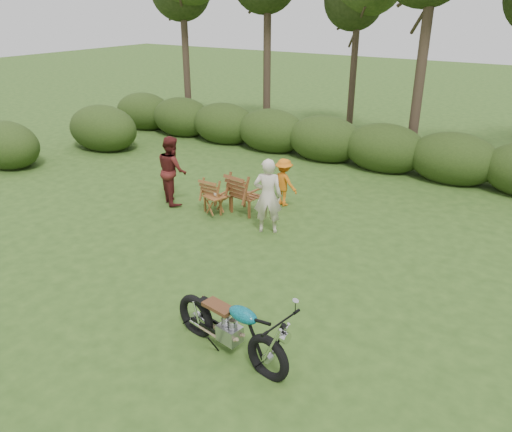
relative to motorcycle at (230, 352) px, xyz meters
The scene contains 10 objects.
ground 1.26m from the motorcycle, 149.75° to the left, with size 80.00×80.00×0.00m, color #284517.
tree_line 11.07m from the motorcycle, 93.26° to the left, with size 22.52×11.62×8.14m.
motorcycle is the anchor object (origin of this frame).
lawn_chair_right 5.26m from the motorcycle, 120.99° to the left, with size 0.71×0.71×1.03m, color brown, non-canonical shape.
lawn_chair_left 5.40m from the motorcycle, 128.62° to the left, with size 0.60×0.60×0.87m, color #612E18, non-canonical shape.
side_table 5.10m from the motorcycle, 129.42° to the left, with size 0.49×0.41×0.50m, color brown, non-canonical shape.
cup 5.11m from the motorcycle, 128.93° to the left, with size 0.13×0.13×0.11m, color #BFB89D.
adult_a 4.22m from the motorcycle, 114.02° to the left, with size 0.62×0.41×1.69m, color beige.
adult_b 6.16m from the motorcycle, 138.80° to the left, with size 0.84×0.65×1.72m, color #521917.
child 5.84m from the motorcycle, 112.14° to the left, with size 0.78×0.45×1.20m, color orange.
Camera 1 is at (4.62, -5.42, 4.77)m, focal length 35.00 mm.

